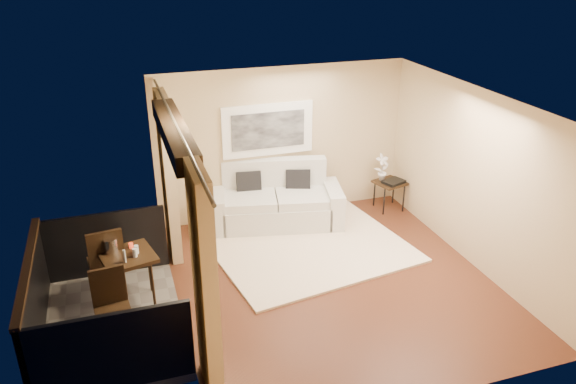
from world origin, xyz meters
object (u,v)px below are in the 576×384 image
side_table (390,185)px  bistro_table (128,260)px  sofa (276,203)px  balcony_chair_near (111,300)px  orchid (382,167)px  ice_bucket (111,245)px  balcony_chair_far (106,258)px

side_table → bistro_table: size_ratio=0.76×
sofa → bistro_table: (-2.59, -1.78, 0.32)m
balcony_chair_near → sofa: bearing=34.0°
side_table → bistro_table: bistro_table is taller
orchid → side_table: bearing=-43.6°
sofa → balcony_chair_near: 3.77m
sofa → bistro_table: size_ratio=3.03×
ice_bucket → orchid: bearing=18.7°
orchid → balcony_chair_far: 5.17m
orchid → balcony_chair_near: orchid is taller
sofa → side_table: bearing=9.4°
orchid → balcony_chair_near: (-4.92, -2.46, -0.23)m
balcony_chair_near → ice_bucket: 0.88m
ice_bucket → sofa: bearing=30.4°
orchid → balcony_chair_near: size_ratio=0.52×
bistro_table → balcony_chair_near: 0.73m
balcony_chair_near → orchid: bearing=19.9°
balcony_chair_far → balcony_chair_near: 0.94m
orchid → balcony_chair_far: bearing=-162.8°
bistro_table → ice_bucket: size_ratio=4.03×
side_table → orchid: bearing=136.4°
sofa → balcony_chair_near: sofa is taller
sofa → bistro_table: 3.16m
ice_bucket → bistro_table: bearing=-37.3°
balcony_chair_near → ice_bucket: ice_bucket is taller
sofa → orchid: sofa is taller
sofa → ice_bucket: sofa is taller
sofa → orchid: size_ratio=4.77×
bistro_table → ice_bucket: bearing=142.7°
side_table → balcony_chair_far: balcony_chair_far is taller
bistro_table → balcony_chair_far: (-0.28, 0.27, -0.07)m
sofa → bistro_table: bearing=-133.6°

